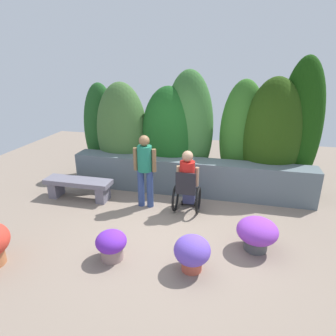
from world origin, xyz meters
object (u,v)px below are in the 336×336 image
at_px(person_standing_companion, 145,167).
at_px(flower_pot_terracotta_by_wall, 111,244).
at_px(person_in_wheelchair, 187,183).
at_px(flower_pot_red_accent, 257,233).
at_px(stone_bench, 79,186).
at_px(flower_pot_purple_near, 192,252).

xyz_separation_m(person_standing_companion, flower_pot_terracotta_by_wall, (0.01, -1.84, -0.64)).
xyz_separation_m(person_in_wheelchair, flower_pot_red_accent, (1.35, -1.06, -0.31)).
height_order(stone_bench, flower_pot_red_accent, flower_pot_red_accent).
distance_m(person_in_wheelchair, flower_pot_red_accent, 1.74).
xyz_separation_m(person_in_wheelchair, flower_pot_terracotta_by_wall, (-0.89, -1.84, -0.36)).
bearing_deg(person_standing_companion, flower_pot_terracotta_by_wall, -95.04).
distance_m(stone_bench, flower_pot_red_accent, 3.99).
bearing_deg(flower_pot_red_accent, person_standing_companion, 154.89).
xyz_separation_m(person_in_wheelchair, flower_pot_purple_near, (0.39, -1.81, -0.31)).
bearing_deg(person_standing_companion, flower_pot_red_accent, -30.54).
bearing_deg(person_standing_companion, flower_pot_purple_near, -59.88).
bearing_deg(flower_pot_red_accent, flower_pot_purple_near, -142.04).
bearing_deg(person_in_wheelchair, person_standing_companion, -171.11).
bearing_deg(stone_bench, person_standing_companion, 2.17).
height_order(stone_bench, flower_pot_terracotta_by_wall, flower_pot_terracotta_by_wall).
height_order(person_in_wheelchair, flower_pot_terracotta_by_wall, person_in_wheelchair).
height_order(person_in_wheelchair, flower_pot_red_accent, person_in_wheelchair).
bearing_deg(flower_pot_terracotta_by_wall, flower_pot_red_accent, 19.27).
xyz_separation_m(person_standing_companion, flower_pot_red_accent, (2.25, -1.06, -0.59)).
xyz_separation_m(stone_bench, flower_pot_terracotta_by_wall, (1.60, -1.84, -0.05)).
distance_m(stone_bench, person_in_wheelchair, 2.51).
distance_m(stone_bench, flower_pot_purple_near, 3.40).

